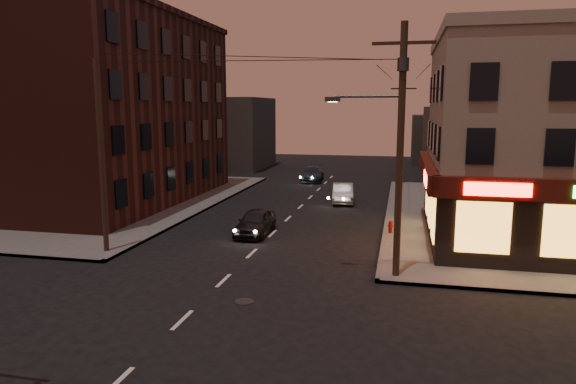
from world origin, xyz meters
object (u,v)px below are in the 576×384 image
(sedan_near, at_px, (255,222))
(sedan_far, at_px, (312,174))
(fire_hydrant, at_px, (390,226))
(sedan_mid, at_px, (343,193))

(sedan_near, distance_m, sedan_far, 21.12)
(fire_hydrant, bearing_deg, sedan_mid, 111.43)
(sedan_near, xyz_separation_m, sedan_far, (-0.49, 21.11, -0.00))
(sedan_mid, relative_size, fire_hydrant, 5.96)
(sedan_mid, bearing_deg, fire_hydrant, -75.31)
(sedan_mid, xyz_separation_m, sedan_far, (-4.09, 10.42, -0.01))
(sedan_near, bearing_deg, sedan_far, 91.78)
(sedan_near, height_order, sedan_mid, sedan_mid)
(sedan_mid, bearing_deg, sedan_near, -115.34)
(sedan_mid, bearing_deg, sedan_far, 104.71)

